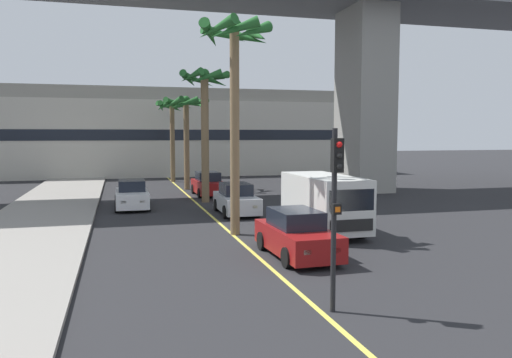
# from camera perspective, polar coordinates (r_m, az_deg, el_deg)

# --- Properties ---
(sidewalk_left) EXTENTS (4.80, 80.00, 0.15)m
(sidewalk_left) POSITION_cam_1_polar(r_m,az_deg,el_deg) (19.05, -25.89, -7.58)
(sidewalk_left) COLOR gray
(sidewalk_left) RESTS_ON ground
(lane_stripe_center) EXTENTS (0.14, 56.00, 0.01)m
(lane_stripe_center) POSITION_cam_1_polar(r_m,az_deg,el_deg) (26.95, -5.57, -3.67)
(lane_stripe_center) COLOR #DBCC4C
(lane_stripe_center) RESTS_ON ground
(pier_building_backdrop) EXTENTS (38.87, 8.04, 8.48)m
(pier_building_backdrop) POSITION_cam_1_polar(r_m,az_deg,el_deg) (52.39, -10.35, 5.07)
(pier_building_backdrop) COLOR beige
(pier_building_backdrop) RESTS_ON ground
(car_queue_front) EXTENTS (1.87, 4.12, 1.56)m
(car_queue_front) POSITION_cam_1_polar(r_m,az_deg,el_deg) (26.08, -2.23, -2.35)
(car_queue_front) COLOR #B7BABF
(car_queue_front) RESTS_ON ground
(car_queue_second) EXTENTS (1.90, 4.14, 1.56)m
(car_queue_second) POSITION_cam_1_polar(r_m,az_deg,el_deg) (34.12, -5.37, -0.62)
(car_queue_second) COLOR maroon
(car_queue_second) RESTS_ON ground
(car_queue_third) EXTENTS (1.93, 4.15, 1.56)m
(car_queue_third) POSITION_cam_1_polar(r_m,az_deg,el_deg) (17.10, 4.56, -6.27)
(car_queue_third) COLOR maroon
(car_queue_third) RESTS_ON ground
(car_queue_fourth) EXTENTS (1.84, 4.10, 1.56)m
(car_queue_fourth) POSITION_cam_1_polar(r_m,az_deg,el_deg) (28.77, -13.72, -1.79)
(car_queue_fourth) COLOR white
(car_queue_fourth) RESTS_ON ground
(delivery_van) EXTENTS (2.19, 5.26, 2.36)m
(delivery_van) POSITION_cam_1_polar(r_m,az_deg,el_deg) (21.31, 7.60, -2.51)
(delivery_van) COLOR silver
(delivery_van) RESTS_ON ground
(traffic_light_median_near) EXTENTS (0.24, 0.37, 4.20)m
(traffic_light_median_near) POSITION_cam_1_polar(r_m,az_deg,el_deg) (11.54, 8.88, -1.76)
(traffic_light_median_near) COLOR black
(traffic_light_median_near) RESTS_ON ground
(palm_tree_near_median) EXTENTS (3.11, 3.12, 7.92)m
(palm_tree_near_median) POSITION_cam_1_polar(r_m,az_deg,el_deg) (30.62, -5.71, 8.76)
(palm_tree_near_median) COLOR brown
(palm_tree_near_median) RESTS_ON ground
(palm_tree_mid_median) EXTENTS (3.10, 3.09, 8.60)m
(palm_tree_mid_median) POSITION_cam_1_polar(r_m,az_deg,el_deg) (20.62, -2.40, 12.91)
(palm_tree_mid_median) COLOR brown
(palm_tree_mid_median) RESTS_ON ground
(palm_tree_far_median) EXTENTS (2.83, 2.84, 7.01)m
(palm_tree_far_median) POSITION_cam_1_polar(r_m,az_deg,el_deg) (44.11, -9.36, 7.08)
(palm_tree_far_median) COLOR brown
(palm_tree_far_median) RESTS_ON ground
(palm_tree_farthest_median) EXTENTS (3.45, 3.45, 6.86)m
(palm_tree_farthest_median) POSITION_cam_1_polar(r_m,az_deg,el_deg) (37.84, -7.81, 7.18)
(palm_tree_farthest_median) COLOR brown
(palm_tree_farthest_median) RESTS_ON ground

